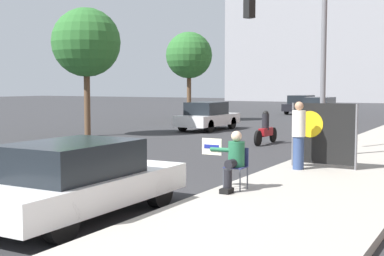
{
  "coord_description": "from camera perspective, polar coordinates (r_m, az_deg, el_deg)",
  "views": [
    {
      "loc": [
        6.82,
        -7.38,
        2.32
      ],
      "look_at": [
        -0.62,
        5.94,
        1.1
      ],
      "focal_mm": 50.0,
      "sensor_mm": 36.0,
      "label": 1
    }
  ],
  "objects": [
    {
      "name": "traffic_light_pole",
      "position": [
        17.51,
        10.69,
        9.99
      ],
      "size": [
        3.27,
        3.04,
        5.62
      ],
      "color": "slate",
      "rests_on": "sidewalk_curb"
    },
    {
      "name": "seated_protester",
      "position": [
        11.01,
        4.46,
        -3.24
      ],
      "size": [
        0.96,
        0.77,
        1.22
      ],
      "rotation": [
        0.0,
        0.0,
        0.17
      ],
      "color": "#474C56",
      "rests_on": "sidewalk_curb"
    },
    {
      "name": "car_on_road_midblock",
      "position": [
        36.38,
        13.49,
        2.0
      ],
      "size": [
        1.79,
        4.71,
        1.53
      ],
      "color": "white",
      "rests_on": "ground_plane"
    },
    {
      "name": "car_on_road_distant",
      "position": [
        44.35,
        11.61,
        2.46
      ],
      "size": [
        1.78,
        4.75,
        1.51
      ],
      "color": "black",
      "rests_on": "ground_plane"
    },
    {
      "name": "motorcycle_on_road",
      "position": [
        21.3,
        7.87,
        -0.2
      ],
      "size": [
        0.28,
        2.23,
        1.33
      ],
      "color": "maroon",
      "rests_on": "ground_plane"
    },
    {
      "name": "car_on_road_nearest",
      "position": [
        27.61,
        1.67,
        1.27
      ],
      "size": [
        1.72,
        4.25,
        1.46
      ],
      "color": "white",
      "rests_on": "ground_plane"
    },
    {
      "name": "protest_banner",
      "position": [
        14.34,
        13.81,
        -0.59
      ],
      "size": [
        1.73,
        0.06,
        1.69
      ],
      "color": "slate",
      "rests_on": "sidewalk_curb"
    },
    {
      "name": "ground_plane",
      "position": [
        10.31,
        -13.34,
        -8.55
      ],
      "size": [
        160.0,
        160.0,
        0.0
      ],
      "primitive_type": "plane",
      "color": "#303033"
    },
    {
      "name": "parked_car_curbside",
      "position": [
        9.55,
        -12.17,
        -5.4
      ],
      "size": [
        1.83,
        4.33,
        1.35
      ],
      "color": "white",
      "rests_on": "ground_plane"
    },
    {
      "name": "street_tree_near_curb",
      "position": [
        24.86,
        -11.22,
        8.91
      ],
      "size": [
        3.11,
        3.11,
        5.81
      ],
      "color": "brown",
      "rests_on": "ground_plane"
    },
    {
      "name": "street_tree_midblock",
      "position": [
        34.77,
        -0.32,
        7.74
      ],
      "size": [
        2.99,
        2.99,
        5.75
      ],
      "color": "brown",
      "rests_on": "ground_plane"
    },
    {
      "name": "jogger_on_sidewalk",
      "position": [
        13.93,
        11.31,
        -0.72
      ],
      "size": [
        0.34,
        0.34,
        1.74
      ],
      "rotation": [
        0.0,
        0.0,
        3.56
      ],
      "color": "#334775",
      "rests_on": "sidewalk_curb"
    }
  ]
}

